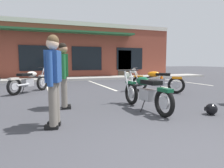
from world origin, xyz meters
TOP-DOWN VIEW (x-y plane):
  - ground_plane at (0.00, 3.87)m, footprint 80.00×80.00m
  - sidewalk_kerb at (0.00, 11.99)m, footprint 22.00×1.80m
  - brick_storefront_building at (0.00, 15.64)m, footprint 17.25×6.33m
  - painted_stall_lines at (0.00, 8.39)m, footprint 13.22×4.80m
  - motorcycle_foreground_classic at (0.74, 2.70)m, footprint 0.66×2.11m
  - motorcycle_red_sportbike at (-2.04, 6.82)m, footprint 1.61×1.69m
  - motorcycle_green_cafe_racer at (2.63, 5.11)m, footprint 1.69×1.61m
  - person_in_shorts_foreground at (-1.13, 3.56)m, footprint 0.31×0.61m
  - person_by_back_row at (-1.50, 2.07)m, footprint 0.36×0.60m
  - helmet_on_pavement at (1.92, 1.75)m, footprint 0.26×0.26m
  - traffic_cone at (5.88, 9.52)m, footprint 0.34×0.34m

SIDE VIEW (x-z plane):
  - ground_plane at x=0.00m, z-range 0.00..0.00m
  - painted_stall_lines at x=0.00m, z-range 0.00..0.01m
  - sidewalk_kerb at x=0.00m, z-range 0.00..0.14m
  - helmet_on_pavement at x=1.92m, z-range 0.00..0.26m
  - traffic_cone at x=5.88m, z-range -0.01..0.52m
  - motorcycle_foreground_classic at x=0.74m, z-range -0.03..0.95m
  - motorcycle_red_sportbike at x=-2.04m, z-range -0.03..0.95m
  - motorcycle_green_cafe_racer at x=2.63m, z-range -0.03..0.95m
  - person_in_shorts_foreground at x=-1.13m, z-range 0.11..1.79m
  - person_by_back_row at x=-1.50m, z-range 0.11..1.79m
  - brick_storefront_building at x=0.00m, z-range 0.00..4.06m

